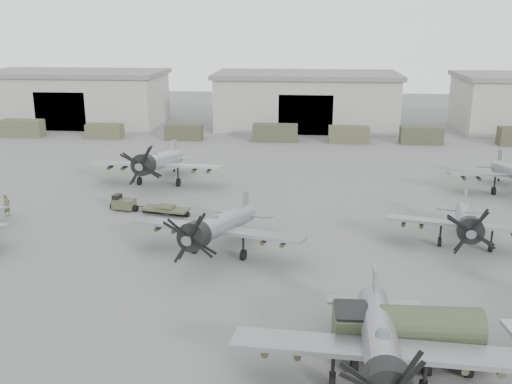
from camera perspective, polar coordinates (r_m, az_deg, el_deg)
ground at (r=34.18m, az=4.27°, el=-11.85°), size 220.00×220.00×0.00m
hangar_left at (r=100.35m, az=-17.51°, el=9.02°), size 29.00×14.80×8.70m
hangar_center at (r=92.80m, az=5.02°, el=9.15°), size 29.00×14.80×8.70m
support_truck_0 at (r=91.61m, az=-22.31°, el=5.93°), size 6.16×2.20×2.55m
support_truck_1 at (r=86.65m, az=-14.89°, el=5.91°), size 5.22×2.20×2.11m
support_truck_2 at (r=83.38m, az=-7.22°, el=5.97°), size 5.33×2.20×2.21m
support_truck_3 at (r=81.59m, az=1.93°, el=5.95°), size 6.35×2.20×2.44m
support_truck_4 at (r=81.70m, az=9.24°, el=5.70°), size 5.63×2.20×2.30m
support_truck_5 at (r=83.02m, az=16.20°, el=5.48°), size 5.81×2.20×2.42m
aircraft_near_1 at (r=26.74m, az=12.33°, el=-14.86°), size 13.57×12.21×5.42m
aircraft_mid_1 at (r=40.70m, az=-3.90°, el=-3.48°), size 12.79×11.51×5.09m
aircraft_mid_2 at (r=44.80m, az=20.38°, el=-2.81°), size 12.01×10.81×4.77m
aircraft_far_0 at (r=59.38m, az=-9.84°, el=2.97°), size 13.90×12.51×5.55m
fuel_tanker at (r=29.92m, az=14.90°, el=-13.19°), size 7.57×3.56×2.90m
tug_trailer at (r=51.95m, az=-11.57°, el=-1.37°), size 7.28×2.82×1.44m
ground_crew at (r=54.23m, az=-23.65°, el=-1.20°), size 0.60×0.80×1.97m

